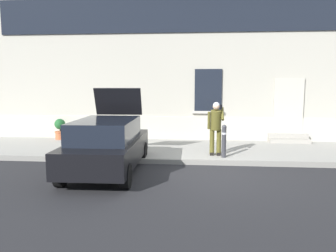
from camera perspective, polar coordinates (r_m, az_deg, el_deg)
name	(u,v)px	position (r m, az deg, el deg)	size (l,w,h in m)	color
ground_plane	(202,173)	(9.29, 5.94, -8.11)	(80.00, 80.00, 0.00)	#232326
sidewalk	(201,150)	(12.00, 5.78, -4.17)	(24.00, 3.60, 0.15)	#99968E
curb_edge	(202,162)	(10.18, 5.88, -6.29)	(24.00, 0.12, 0.15)	gray
building_facade	(202,54)	(14.29, 5.91, 12.41)	(24.00, 1.52, 7.50)	#B2AD9E
entrance_stoop	(288,139)	(13.95, 20.16, -2.09)	(1.55, 0.64, 0.32)	#9E998E
hatchback_car_black	(107,144)	(9.31, -10.51, -3.13)	(1.86, 4.10, 2.34)	black
bollard_near_person	(224,140)	(10.49, 9.69, -2.39)	(0.15, 0.15, 1.04)	#333338
person_on_phone	(216,125)	(10.65, 8.29, 0.16)	(0.51, 0.51, 1.74)	#514C1E
planter_terracotta	(60,128)	(14.42, -18.20, -0.41)	(0.44, 0.44, 0.86)	#B25B38
planter_charcoal	(122,129)	(13.55, -7.97, -0.59)	(0.44, 0.44, 0.86)	#2D2D30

